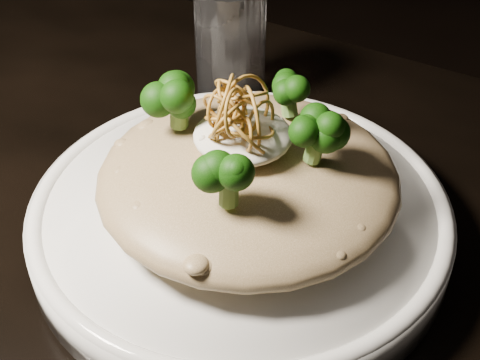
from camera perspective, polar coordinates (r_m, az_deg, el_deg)
name	(u,v)px	position (r m, az deg, el deg)	size (l,w,h in m)	color
table	(193,343)	(0.57, -4.03, -13.72)	(1.10, 0.80, 0.75)	black
plate	(240,218)	(0.52, 0.00, -3.28)	(0.32, 0.32, 0.03)	white
risotto	(248,177)	(0.49, 0.72, 0.22)	(0.22, 0.22, 0.05)	brown
broccoli	(246,119)	(0.47, 0.55, 5.23)	(0.14, 0.14, 0.05)	black
cheese	(243,135)	(0.48, 0.24, 3.82)	(0.07, 0.07, 0.02)	silver
shallots	(242,102)	(0.46, 0.15, 6.66)	(0.06, 0.06, 0.04)	#94601F
drinking_glass	(230,46)	(0.66, -0.82, 11.39)	(0.07, 0.07, 0.12)	silver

